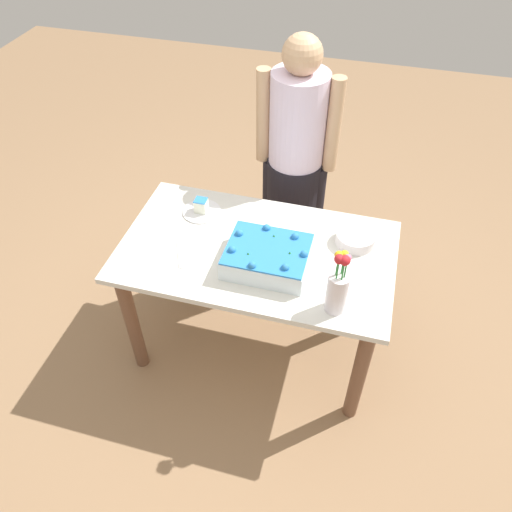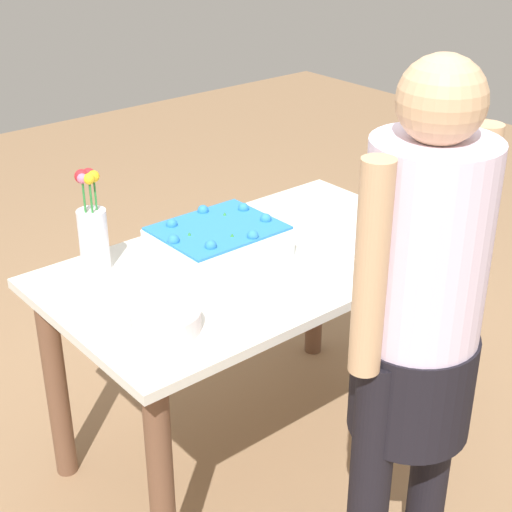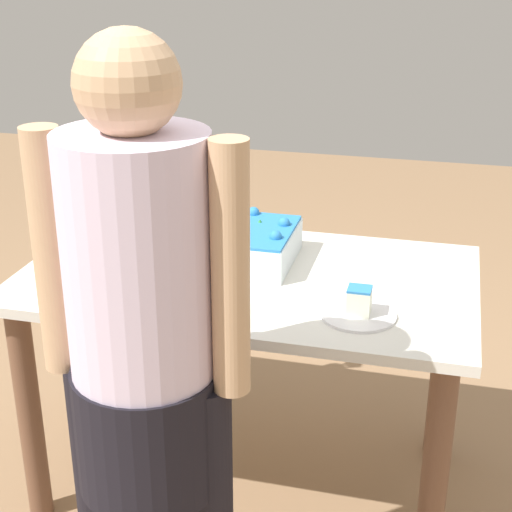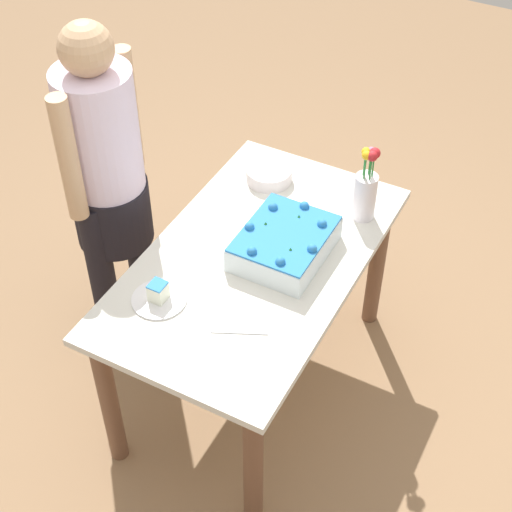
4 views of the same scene
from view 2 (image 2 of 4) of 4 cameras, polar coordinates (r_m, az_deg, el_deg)
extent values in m
plane|color=#94714F|center=(2.86, -0.12, -13.47)|extent=(8.00, 8.00, 0.00)
cube|color=silver|center=(2.46, -0.14, -0.61)|extent=(1.30, 0.75, 0.03)
cylinder|color=brown|center=(3.17, 4.35, -1.54)|extent=(0.07, 0.07, 0.70)
cylinder|color=brown|center=(2.62, -14.34, -9.08)|extent=(0.07, 0.07, 0.70)
cylinder|color=brown|center=(2.83, 12.88, -5.93)|extent=(0.07, 0.07, 0.70)
cylinder|color=brown|center=(2.19, -6.89, -16.43)|extent=(0.07, 0.07, 0.70)
cube|color=white|center=(2.45, -2.77, 0.92)|extent=(0.37, 0.30, 0.10)
cube|color=#2C7EC8|center=(2.43, -2.80, 2.03)|extent=(0.37, 0.30, 0.01)
sphere|color=#2C7EC8|center=(2.34, -6.01, 1.14)|extent=(0.04, 0.04, 0.04)
sphere|color=#2C7EC8|center=(2.30, -3.31, 0.74)|extent=(0.04, 0.04, 0.04)
sphere|color=#2C7EC8|center=(2.36, -0.24, 1.48)|extent=(0.04, 0.04, 0.04)
sphere|color=#2C7EC8|center=(2.47, 0.72, 2.71)|extent=(0.04, 0.04, 0.04)
sphere|color=#2C7EC8|center=(2.55, -0.92, 3.49)|extent=(0.04, 0.04, 0.04)
sphere|color=#2C7EC8|center=(2.54, -3.87, 3.33)|extent=(0.04, 0.04, 0.04)
sphere|color=#2C7EC8|center=(2.45, -6.15, 2.32)|extent=(0.04, 0.04, 0.04)
cone|color=#2D8438|center=(2.38, -4.87, 1.56)|extent=(0.02, 0.02, 0.02)
cone|color=#2D8438|center=(2.37, -1.74, 1.47)|extent=(0.02, 0.02, 0.02)
cone|color=#2D8438|center=(2.51, -2.32, 3.02)|extent=(0.02, 0.02, 0.02)
cylinder|color=white|center=(2.55, 8.61, 0.53)|extent=(0.20, 0.20, 0.01)
cube|color=white|center=(2.53, 8.66, 1.28)|extent=(0.06, 0.06, 0.07)
cube|color=#3081CB|center=(2.52, 8.72, 2.02)|extent=(0.06, 0.06, 0.01)
cube|color=silver|center=(2.74, 3.64, 2.71)|extent=(0.10, 0.18, 0.00)
cylinder|color=white|center=(2.41, -11.72, 1.12)|extent=(0.09, 0.09, 0.19)
cylinder|color=#2D8438|center=(2.34, -12.41, 4.31)|extent=(0.01, 0.01, 0.11)
sphere|color=#D96D93|center=(2.32, -12.53, 5.52)|extent=(0.03, 0.03, 0.03)
cylinder|color=#2D8438|center=(2.33, -11.92, 4.29)|extent=(0.01, 0.01, 0.11)
sphere|color=yellow|center=(2.31, -12.04, 5.51)|extent=(0.03, 0.03, 0.03)
cylinder|color=#2D8438|center=(2.35, -11.62, 4.49)|extent=(0.01, 0.01, 0.11)
sphere|color=yellow|center=(2.33, -11.74, 5.69)|extent=(0.04, 0.04, 0.04)
cylinder|color=#2D8438|center=(2.36, -11.96, 4.60)|extent=(0.01, 0.01, 0.11)
sphere|color=red|center=(2.35, -12.08, 5.80)|extent=(0.04, 0.04, 0.04)
cylinder|color=#2D8438|center=(2.36, -12.43, 4.47)|extent=(0.01, 0.01, 0.11)
sphere|color=red|center=(2.34, -12.56, 5.68)|extent=(0.04, 0.04, 0.04)
cylinder|color=silver|center=(2.10, -6.58, -4.67)|extent=(0.19, 0.19, 0.06)
cylinder|color=black|center=(2.31, 12.76, -13.11)|extent=(0.11, 0.11, 0.78)
cylinder|color=black|center=(2.15, 8.27, -16.15)|extent=(0.11, 0.11, 0.78)
cylinder|color=black|center=(2.06, 11.24, -8.91)|extent=(0.32, 0.31, 0.28)
cylinder|color=silver|center=(1.87, 12.25, 0.63)|extent=(0.30, 0.30, 0.52)
sphere|color=tan|center=(1.75, 13.36, 11.00)|extent=(0.20, 0.20, 0.20)
cylinder|color=tan|center=(2.01, 15.62, 2.12)|extent=(0.08, 0.08, 0.52)
cylinder|color=tan|center=(1.74, 8.35, -1.09)|extent=(0.08, 0.08, 0.52)
camera|label=1|loc=(3.51, -28.28, 32.48)|focal=35.00mm
camera|label=3|loc=(1.97, 59.64, 8.01)|focal=55.00mm
camera|label=4|loc=(4.30, 13.25, 37.90)|focal=55.00mm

